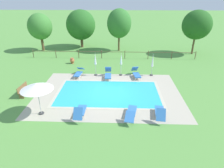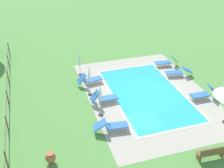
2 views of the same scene
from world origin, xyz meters
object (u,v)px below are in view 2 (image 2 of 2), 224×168
Objects in this scene: sun_lounger_south_mid at (166,62)px; patio_umbrella_closed_row_west at (79,59)px; sun_lounger_north_mid at (178,72)px; patio_umbrella_closed_row_mid_west at (89,76)px; patio_umbrella_closed_row_centre at (100,95)px; sun_lounger_north_near_steps at (90,79)px; sun_lounger_south_near_corner at (104,98)px; terracotta_urn_near_fence at (51,157)px; sun_lounger_north_end at (203,93)px; wooden_bench_lawn_side at (212,153)px; sun_lounger_north_far at (112,126)px.

patio_umbrella_closed_row_west is (0.50, 7.30, 1.01)m from sun_lounger_south_mid.
patio_umbrella_closed_row_mid_west reaches higher than sun_lounger_north_mid.
sun_lounger_north_near_steps is at bearing -4.03° from patio_umbrella_closed_row_centre.
sun_lounger_north_near_steps is 1.06× the size of sun_lounger_south_near_corner.
sun_lounger_north_near_steps is 6.97m from sun_lounger_north_mid.
sun_lounger_north_near_steps is at bearing -27.54° from terracotta_urn_near_fence.
patio_umbrella_closed_row_west is 3.42× the size of terracotta_urn_near_fence.
terracotta_urn_near_fence is (-2.93, 10.74, -0.04)m from sun_lounger_north_end.
sun_lounger_north_mid is 7.97m from patio_umbrella_closed_row_centre.
sun_lounger_north_near_steps is 8.15m from terracotta_urn_near_fence.
patio_umbrella_closed_row_mid_west is 2.54m from patio_umbrella_closed_row_centre.
sun_lounger_south_mid is at bearing -52.04° from terracotta_urn_near_fence.
patio_umbrella_closed_row_west is at bearing 1.14° from patio_umbrella_closed_row_mid_west.
sun_lounger_north_mid is 7.81m from patio_umbrella_closed_row_west.
sun_lounger_south_mid reaches higher than wooden_bench_lawn_side.
wooden_bench_lawn_side is at bearing -150.74° from patio_umbrella_closed_row_mid_west.
patio_umbrella_closed_row_mid_west is at bearing -178.86° from patio_umbrella_closed_row_west.
patio_umbrella_closed_row_centre reaches higher than sun_lounger_north_mid.
patio_umbrella_closed_row_mid_west is (-1.51, 0.37, 1.10)m from sun_lounger_north_near_steps.
sun_lounger_north_mid is 1.10× the size of sun_lounger_south_mid.
sun_lounger_north_mid is 1.14× the size of sun_lounger_south_near_corner.
patio_umbrella_closed_row_mid_west is at bearing 28.36° from sun_lounger_south_near_corner.
sun_lounger_north_far is at bearing -175.86° from patio_umbrella_closed_row_mid_west.
sun_lounger_south_near_corner is 6.04m from terracotta_urn_near_fence.
patio_umbrella_closed_row_centre is (-5.13, 7.16, 1.13)m from sun_lounger_south_mid.
sun_lounger_south_mid is 7.39m from patio_umbrella_closed_row_west.
wooden_bench_lawn_side is at bearing -141.04° from patio_umbrella_closed_row_centre.
sun_lounger_north_end is 1.23× the size of wooden_bench_lawn_side.
sun_lounger_north_far is 4.37m from patio_umbrella_closed_row_mid_west.
terracotta_urn_near_fence is at bearing 120.81° from sun_lounger_north_mid.
sun_lounger_north_end is at bearing -179.21° from sun_lounger_north_mid.
sun_lounger_north_mid is at bearing -18.36° from wooden_bench_lawn_side.
sun_lounger_north_far is at bearing -67.93° from terracotta_urn_near_fence.
sun_lounger_north_end is 2.85× the size of terracotta_urn_near_fence.
patio_umbrella_closed_row_west is (1.58, 0.43, 1.01)m from sun_lounger_north_near_steps.
terracotta_urn_near_fence is at bearing 105.27° from sun_lounger_north_end.
sun_lounger_north_mid is at bearing -59.19° from terracotta_urn_near_fence.
sun_lounger_south_near_corner is 7.66m from wooden_bench_lawn_side.
sun_lounger_north_mid is 0.92× the size of patio_umbrella_closed_row_centre.
patio_umbrella_closed_row_west is at bearing 2.87° from sun_lounger_north_far.
terracotta_urn_near_fence is at bearing 132.35° from patio_umbrella_closed_row_centre.
patio_umbrella_closed_row_mid_west is (-3.09, -0.06, 0.09)m from patio_umbrella_closed_row_west.
patio_umbrella_closed_row_west is 0.98× the size of patio_umbrella_closed_row_mid_west.
sun_lounger_north_end reaches higher than wooden_bench_lawn_side.
patio_umbrella_closed_row_mid_west is at bearing 69.24° from sun_lounger_north_end.
sun_lounger_north_end is at bearing -110.76° from patio_umbrella_closed_row_mid_west.
patio_umbrella_closed_row_mid_west is 0.98× the size of patio_umbrella_closed_row_centre.
patio_umbrella_closed_row_centre is at bearing -178.54° from patio_umbrella_closed_row_west.
sun_lounger_north_end is 7.92m from patio_umbrella_closed_row_mid_west.
patio_umbrella_closed_row_mid_west is 1.50× the size of wooden_bench_lawn_side.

